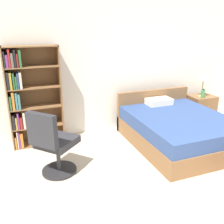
{
  "coord_description": "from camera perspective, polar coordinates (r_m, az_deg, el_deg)",
  "views": [
    {
      "loc": [
        -2.08,
        -1.32,
        2.03
      ],
      "look_at": [
        -0.81,
        1.98,
        0.8
      ],
      "focal_mm": 40.0,
      "sensor_mm": 36.0,
      "label": 1
    }
  ],
  "objects": [
    {
      "name": "wall_back",
      "position": [
        5.06,
        3.58,
        10.8
      ],
      "size": [
        9.0,
        0.06,
        2.6
      ],
      "color": "white",
      "rests_on": "ground_plane"
    },
    {
      "name": "bookshelf",
      "position": [
        4.48,
        -18.71,
        3.37
      ],
      "size": [
        0.89,
        0.31,
        1.73
      ],
      "color": "brown",
      "rests_on": "ground_plane"
    },
    {
      "name": "bed",
      "position": [
        4.65,
        14.63,
        -3.65
      ],
      "size": [
        1.59,
        1.94,
        0.79
      ],
      "color": "brown",
      "rests_on": "ground_plane"
    },
    {
      "name": "office_chair",
      "position": [
        3.56,
        -13.29,
        -7.3
      ],
      "size": [
        0.72,
        0.72,
        0.99
      ],
      "color": "#232326",
      "rests_on": "ground_plane"
    },
    {
      "name": "nightstand",
      "position": [
        5.89,
        19.63,
        0.78
      ],
      "size": [
        0.55,
        0.46,
        0.58
      ],
      "color": "brown",
      "rests_on": "ground_plane"
    },
    {
      "name": "table_lamp",
      "position": [
        5.66,
        20.23,
        7.34
      ],
      "size": [
        0.23,
        0.23,
        0.51
      ],
      "color": "tan",
      "rests_on": "nightstand"
    },
    {
      "name": "water_bottle",
      "position": [
        5.65,
        20.06,
        4.0
      ],
      "size": [
        0.08,
        0.08,
        0.19
      ],
      "color": "#3F8C4C",
      "rests_on": "nightstand"
    }
  ]
}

